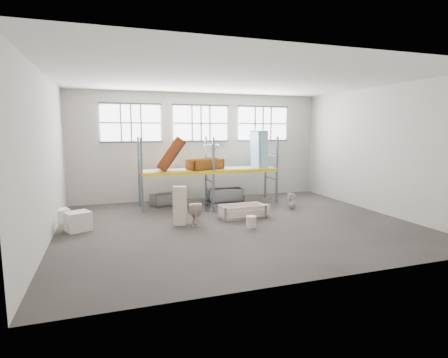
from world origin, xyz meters
name	(u,v)px	position (x,y,z in m)	size (l,w,h in m)	color
floor	(237,225)	(0.00, 0.00, -0.05)	(12.00, 10.00, 0.10)	#433D39
ceiling	(238,77)	(0.00, 0.00, 5.05)	(12.00, 10.00, 0.10)	silver
wall_back	(201,147)	(0.00, 5.05, 2.50)	(12.00, 0.10, 5.00)	#A8A49C
wall_front	(323,168)	(0.00, -5.05, 2.50)	(12.00, 0.10, 5.00)	#AEAAA2
wall_left	(43,158)	(-6.05, 0.00, 2.50)	(0.10, 10.00, 5.00)	#BAB6AC
wall_right	(380,150)	(6.05, 0.00, 2.50)	(0.10, 10.00, 5.00)	#B3AFA5
window_left	(131,123)	(-3.20, 4.94, 3.60)	(2.60, 0.04, 1.60)	white
window_mid	(201,123)	(0.00, 4.94, 3.60)	(2.60, 0.04, 1.60)	white
window_right	(263,124)	(3.20, 4.94, 3.60)	(2.60, 0.04, 1.60)	white
rack_upright_la	(142,175)	(-3.00, 2.90, 1.50)	(0.08, 0.08, 3.00)	slate
rack_upright_lb	(139,172)	(-3.00, 4.10, 1.50)	(0.08, 0.08, 3.00)	slate
rack_upright_ma	(214,172)	(0.00, 2.90, 1.50)	(0.08, 0.08, 3.00)	slate
rack_upright_mb	(206,169)	(0.00, 4.10, 1.50)	(0.08, 0.08, 3.00)	slate
rack_upright_ra	(277,170)	(3.00, 2.90, 1.50)	(0.08, 0.08, 3.00)	slate
rack_upright_rb	(266,167)	(3.00, 4.10, 1.50)	(0.08, 0.08, 3.00)	slate
rack_beam_front	(214,172)	(0.00, 2.90, 1.50)	(6.00, 0.10, 0.14)	yellow
rack_beam_back	(206,169)	(0.00, 4.10, 1.50)	(6.00, 0.10, 0.14)	yellow
shelf_deck	(210,169)	(0.00, 3.50, 1.58)	(5.90, 1.10, 0.03)	gray
wet_patch	(215,208)	(0.00, 2.70, 0.00)	(1.80, 1.80, 0.00)	black
bathtub_beige	(242,211)	(0.47, 0.77, 0.25)	(1.67, 0.79, 0.49)	beige
cistern_spare	(265,210)	(1.32, 0.56, 0.28)	(0.41, 0.20, 0.39)	beige
sink_in_tub	(244,214)	(0.51, 0.64, 0.16)	(0.41, 0.41, 0.14)	beige
toilet_beige	(195,213)	(-1.43, 0.40, 0.41)	(0.45, 0.80, 0.81)	beige
cistern_tall	(180,206)	(-1.96, 0.49, 0.68)	(0.44, 0.29, 1.37)	beige
toilet_white	(292,201)	(3.00, 1.47, 0.34)	(0.31, 0.32, 0.69)	white
steel_tub_left	(167,199)	(-1.86, 3.98, 0.25)	(1.35, 0.63, 0.50)	#A4A5AB
steel_tub_right	(225,195)	(0.88, 3.98, 0.29)	(1.60, 0.75, 0.59)	#9DA1A5
rust_tub_flat	(205,164)	(-0.24, 3.38, 1.82)	(1.55, 0.73, 0.44)	#91570E
rust_tub_tilted	(171,154)	(-1.73, 3.26, 2.29)	(1.51, 0.71, 0.43)	#944F1A
sink_on_shelf	(212,158)	(0.01, 3.22, 2.09)	(0.70, 0.54, 0.62)	silver
blue_tub_upright	(259,150)	(2.38, 3.53, 2.40)	(1.73, 0.81, 0.49)	#89BAD8
bucket	(251,222)	(0.28, -0.59, 0.20)	(0.34, 0.34, 0.39)	beige
carton_near	(78,221)	(-5.29, 0.87, 0.31)	(0.73, 0.63, 0.63)	silver
carton_far	(60,216)	(-5.97, 2.18, 0.24)	(0.58, 0.58, 0.48)	white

